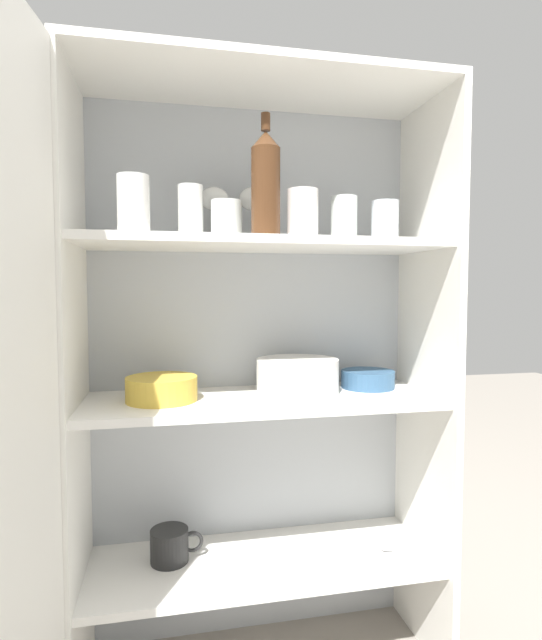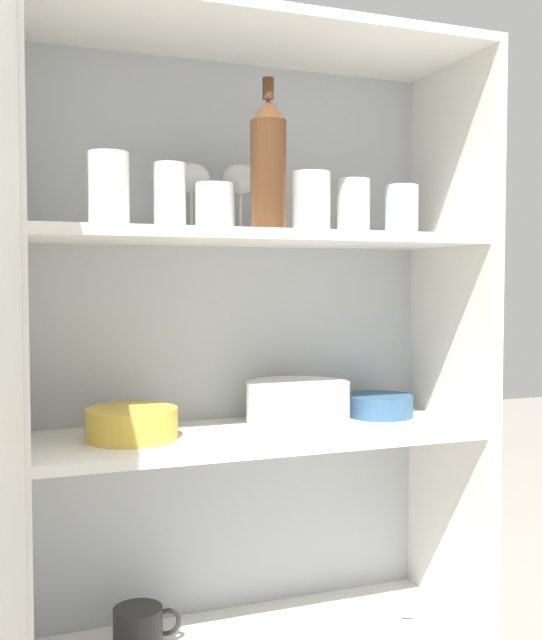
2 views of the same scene
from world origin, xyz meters
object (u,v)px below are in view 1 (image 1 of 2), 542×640
at_px(wine_bottle, 266,183).
at_px(mixing_bowl_large, 162,388).
at_px(plate_stack_white, 298,376).
at_px(serving_bowl_small, 368,378).
at_px(coffee_mug_primary, 170,545).

distance_m(wine_bottle, mixing_bowl_large, 0.54).
height_order(plate_stack_white, mixing_bowl_large, plate_stack_white).
height_order(wine_bottle, serving_bowl_small, wine_bottle).
bearing_deg(plate_stack_white, wine_bottle, -134.79).
relative_size(serving_bowl_small, coffee_mug_primary, 1.09).
bearing_deg(mixing_bowl_large, plate_stack_white, 2.83).
bearing_deg(serving_bowl_small, wine_bottle, -156.01).
xyz_separation_m(plate_stack_white, mixing_bowl_large, (-0.34, -0.02, -0.01)).
relative_size(plate_stack_white, coffee_mug_primary, 1.59).
distance_m(serving_bowl_small, coffee_mug_primary, 0.67).
distance_m(plate_stack_white, coffee_mug_primary, 0.54).
xyz_separation_m(wine_bottle, serving_bowl_small, (0.31, 0.14, -0.49)).
height_order(plate_stack_white, serving_bowl_small, plate_stack_white).
bearing_deg(plate_stack_white, serving_bowl_small, 9.24).
bearing_deg(wine_bottle, mixing_bowl_large, 159.80).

